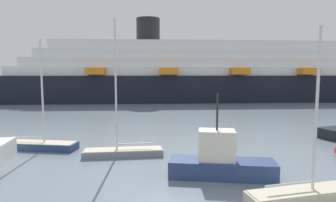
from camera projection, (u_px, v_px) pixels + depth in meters
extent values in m
cube|color=navy|center=(39.00, 146.00, 19.60)|extent=(5.43, 2.20, 0.48)
cube|color=beige|center=(39.00, 142.00, 19.57)|extent=(5.20, 2.06, 0.04)
cylinder|color=silver|center=(42.00, 92.00, 19.17)|extent=(0.13, 0.13, 7.02)
cylinder|color=silver|center=(28.00, 137.00, 19.64)|extent=(2.36, 0.50, 0.10)
cube|color=gray|center=(123.00, 153.00, 18.06)|extent=(5.10, 1.65, 0.41)
cube|color=beige|center=(123.00, 149.00, 18.03)|extent=(4.89, 1.53, 0.04)
cylinder|color=silver|center=(116.00, 85.00, 17.58)|extent=(0.12, 0.12, 8.17)
cylinder|color=silver|center=(135.00, 144.00, 18.09)|extent=(2.26, 0.28, 0.10)
cube|color=#BCB29E|center=(304.00, 196.00, 11.68)|extent=(5.07, 2.12, 0.45)
cube|color=beige|center=(304.00, 190.00, 11.66)|extent=(4.85, 1.99, 0.04)
cylinder|color=silver|center=(317.00, 110.00, 11.42)|extent=(0.12, 0.12, 6.66)
cylinder|color=silver|center=(289.00, 184.00, 11.45)|extent=(2.19, 0.54, 0.09)
cube|color=navy|center=(222.00, 168.00, 14.38)|extent=(5.48, 2.34, 0.88)
cube|color=silver|center=(217.00, 145.00, 14.29)|extent=(1.97, 1.43, 1.53)
cylinder|color=#262626|center=(217.00, 112.00, 14.12)|extent=(0.11, 0.11, 1.86)
cube|color=black|center=(229.00, 88.00, 54.72)|extent=(86.42, 14.08, 4.74)
cube|color=white|center=(229.00, 71.00, 54.40)|extent=(79.50, 12.47, 1.55)
cube|color=white|center=(230.00, 63.00, 54.25)|extent=(74.73, 11.72, 1.55)
cube|color=white|center=(230.00, 55.00, 54.09)|extent=(69.96, 10.97, 1.55)
cube|color=white|center=(230.00, 47.00, 53.94)|extent=(65.19, 10.22, 1.55)
cube|color=orange|center=(96.00, 71.00, 46.69)|extent=(3.16, 2.48, 1.09)
cube|color=orange|center=(169.00, 71.00, 47.43)|extent=(3.16, 2.48, 1.09)
cube|color=orange|center=(240.00, 71.00, 48.17)|extent=(3.16, 2.48, 1.09)
cube|color=orange|center=(308.00, 71.00, 48.92)|extent=(3.16, 2.48, 1.09)
cylinder|color=black|center=(148.00, 30.00, 52.69)|extent=(4.34, 4.34, 4.31)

